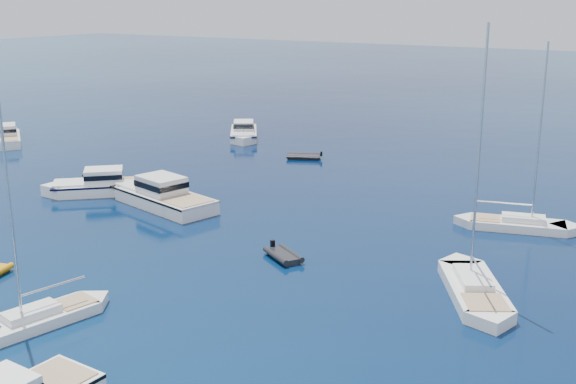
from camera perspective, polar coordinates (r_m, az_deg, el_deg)
ground at (r=38.81m, az=-21.64°, el=-9.51°), size 400.00×400.00×0.00m
motor_cruiser_left at (r=60.45m, az=-14.49°, el=-0.09°), size 9.39×9.03×2.62m
motor_cruiser_centre at (r=56.09m, az=-10.06°, el=-1.03°), size 11.81×6.07×2.97m
motor_cruiser_far_l at (r=84.45m, az=-21.45°, el=3.65°), size 9.78×8.48×2.62m
motor_cruiser_horizon at (r=81.20m, az=-3.53°, el=4.26°), size 7.80×9.48×2.50m
sailboat_fore at (r=37.89m, az=-19.13°, el=-9.87°), size 3.82×8.54×12.17m
sailboat_mid_r at (r=40.31m, az=14.50°, el=-7.94°), size 7.36×10.03×14.83m
sailboat_centre at (r=52.13m, az=17.70°, el=-2.81°), size 9.29×4.63×13.22m
tender_grey_near at (r=44.18m, az=-0.37°, el=-5.32°), size 3.43×2.99×0.95m
tender_grey_far at (r=70.96m, az=1.26°, el=2.66°), size 3.96×3.24×0.95m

